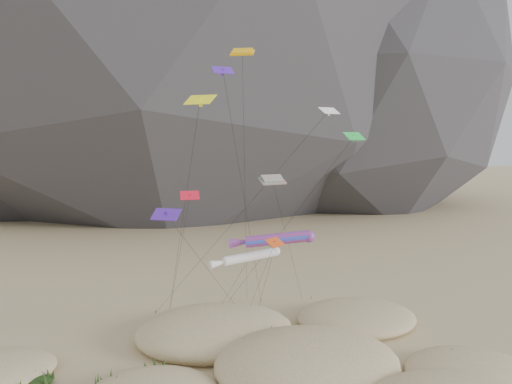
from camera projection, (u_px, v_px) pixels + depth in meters
dunes at (271, 377)px, 41.14m from camera, size 50.04×37.26×4.50m
kite_stakes at (241, 310)px, 58.79m from camera, size 22.29×6.42×0.30m
rainbow_tube_kite at (274, 239)px, 45.24m from camera, size 7.72×14.88×12.09m
white_tube_kite at (248, 257)px, 46.23m from camera, size 7.01×10.70×10.07m
orange_parafoil at (242, 57)px, 49.10m from camera, size 4.27×11.67×29.18m
multi_parafoil at (273, 181)px, 46.67m from camera, size 9.39×14.49×16.97m
delta_kites at (247, 158)px, 44.57m from camera, size 21.93×18.98×26.37m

